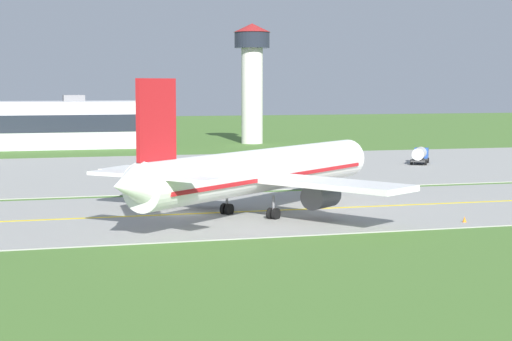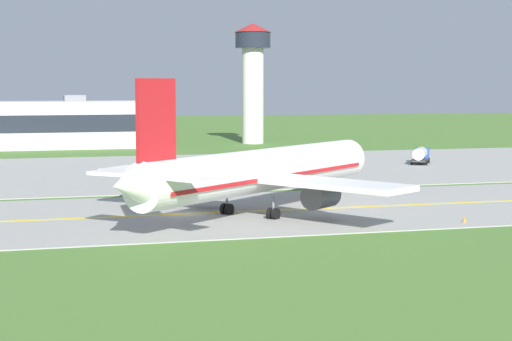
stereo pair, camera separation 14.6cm
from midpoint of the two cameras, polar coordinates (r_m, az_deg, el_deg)
ground_plane at (r=82.85m, az=-4.64°, el=-2.90°), size 500.00×500.00×0.00m
taxiway_strip at (r=82.85m, az=-4.64°, el=-2.86°), size 240.00×28.00×0.10m
apron_pad at (r=125.69m, az=-3.90°, el=0.05°), size 140.00×52.00×0.10m
taxiway_centreline at (r=82.84m, az=-4.64°, el=-2.82°), size 220.00×0.60×0.01m
airplane_lead at (r=81.82m, az=0.14°, el=-0.07°), size 32.83×29.56×12.70m
service_truck_baggage at (r=115.84m, az=0.79°, el=0.32°), size 6.32×3.46×2.60m
service_truck_catering at (r=136.22m, az=10.55°, el=1.03°), size 4.96×6.16×2.65m
terminal_building at (r=172.46m, az=-14.99°, el=2.86°), size 49.41×12.21×10.12m
control_tower at (r=181.17m, az=-0.28°, el=6.47°), size 7.60×7.60×24.53m
traffic_cone_near_edge at (r=79.86m, az=13.31°, el=-3.13°), size 0.44×0.44×0.60m
traffic_cone_mid_edge at (r=99.41m, az=4.03°, el=-1.29°), size 0.44×0.44×0.60m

